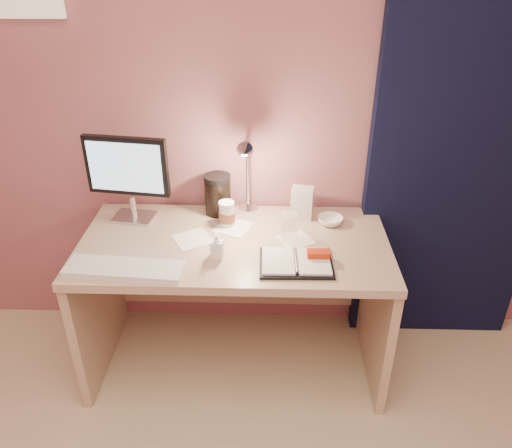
{
  "coord_description": "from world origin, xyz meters",
  "views": [
    {
      "loc": [
        0.16,
        -0.54,
        1.91
      ],
      "look_at": [
        0.1,
        1.33,
        0.85
      ],
      "focal_mm": 35.0,
      "sensor_mm": 36.0,
      "label": 1
    }
  ],
  "objects_px": {
    "planner": "(298,262)",
    "product_box": "(302,203)",
    "desk": "(236,273)",
    "keyboard": "(124,268)",
    "bowl": "(330,221)",
    "desk_lamp": "(247,171)",
    "dark_jar": "(218,196)",
    "monitor": "(128,171)",
    "clear_cup": "(289,227)",
    "lotion_bottle": "(217,245)",
    "coffee_cup": "(227,214)"
  },
  "relations": [
    {
      "from": "desk",
      "to": "lotion_bottle",
      "type": "height_order",
      "value": "lotion_bottle"
    },
    {
      "from": "planner",
      "to": "product_box",
      "type": "height_order",
      "value": "product_box"
    },
    {
      "from": "planner",
      "to": "clear_cup",
      "type": "distance_m",
      "value": 0.2
    },
    {
      "from": "coffee_cup",
      "to": "dark_jar",
      "type": "height_order",
      "value": "dark_jar"
    },
    {
      "from": "product_box",
      "to": "desk",
      "type": "bearing_deg",
      "value": -143.37
    },
    {
      "from": "desk",
      "to": "desk_lamp",
      "type": "height_order",
      "value": "desk_lamp"
    },
    {
      "from": "product_box",
      "to": "keyboard",
      "type": "bearing_deg",
      "value": -138.26
    },
    {
      "from": "coffee_cup",
      "to": "lotion_bottle",
      "type": "height_order",
      "value": "coffee_cup"
    },
    {
      "from": "clear_cup",
      "to": "lotion_bottle",
      "type": "xyz_separation_m",
      "value": [
        -0.31,
        -0.15,
        -0.01
      ]
    },
    {
      "from": "lotion_bottle",
      "to": "desk_lamp",
      "type": "bearing_deg",
      "value": 70.02
    },
    {
      "from": "monitor",
      "to": "product_box",
      "type": "height_order",
      "value": "monitor"
    },
    {
      "from": "monitor",
      "to": "keyboard",
      "type": "relative_size",
      "value": 0.86
    },
    {
      "from": "planner",
      "to": "desk_lamp",
      "type": "height_order",
      "value": "desk_lamp"
    },
    {
      "from": "keyboard",
      "to": "planner",
      "type": "xyz_separation_m",
      "value": [
        0.72,
        0.07,
        0.0
      ]
    },
    {
      "from": "desk",
      "to": "monitor",
      "type": "bearing_deg",
      "value": 165.98
    },
    {
      "from": "bowl",
      "to": "desk_lamp",
      "type": "xyz_separation_m",
      "value": [
        -0.4,
        0.02,
        0.24
      ]
    },
    {
      "from": "product_box",
      "to": "monitor",
      "type": "bearing_deg",
      "value": -168.14
    },
    {
      "from": "clear_cup",
      "to": "dark_jar",
      "type": "relative_size",
      "value": 0.73
    },
    {
      "from": "desk",
      "to": "keyboard",
      "type": "relative_size",
      "value": 2.86
    },
    {
      "from": "monitor",
      "to": "dark_jar",
      "type": "height_order",
      "value": "monitor"
    },
    {
      "from": "keyboard",
      "to": "clear_cup",
      "type": "height_order",
      "value": "clear_cup"
    },
    {
      "from": "monitor",
      "to": "lotion_bottle",
      "type": "height_order",
      "value": "monitor"
    },
    {
      "from": "planner",
      "to": "product_box",
      "type": "xyz_separation_m",
      "value": [
        0.03,
        0.41,
        0.07
      ]
    },
    {
      "from": "desk",
      "to": "planner",
      "type": "distance_m",
      "value": 0.44
    },
    {
      "from": "bowl",
      "to": "planner",
      "type": "bearing_deg",
      "value": -116.16
    },
    {
      "from": "desk_lamp",
      "to": "desk",
      "type": "bearing_deg",
      "value": -111.54
    },
    {
      "from": "dark_jar",
      "to": "product_box",
      "type": "bearing_deg",
      "value": -4.78
    },
    {
      "from": "bowl",
      "to": "clear_cup",
      "type": "bearing_deg",
      "value": -143.27
    },
    {
      "from": "bowl",
      "to": "product_box",
      "type": "xyz_separation_m",
      "value": [
        -0.13,
        0.07,
        0.06
      ]
    },
    {
      "from": "coffee_cup",
      "to": "bowl",
      "type": "height_order",
      "value": "coffee_cup"
    },
    {
      "from": "bowl",
      "to": "desk",
      "type": "bearing_deg",
      "value": -167.71
    },
    {
      "from": "clear_cup",
      "to": "product_box",
      "type": "bearing_deg",
      "value": 72.5
    },
    {
      "from": "monitor",
      "to": "lotion_bottle",
      "type": "xyz_separation_m",
      "value": [
        0.44,
        -0.32,
        -0.19
      ]
    },
    {
      "from": "product_box",
      "to": "desk_lamp",
      "type": "distance_m",
      "value": 0.32
    },
    {
      "from": "bowl",
      "to": "dark_jar",
      "type": "height_order",
      "value": "dark_jar"
    },
    {
      "from": "planner",
      "to": "desk_lamp",
      "type": "relative_size",
      "value": 0.74
    },
    {
      "from": "bowl",
      "to": "keyboard",
      "type": "bearing_deg",
      "value": -154.96
    },
    {
      "from": "dark_jar",
      "to": "coffee_cup",
      "type": "bearing_deg",
      "value": -66.9
    },
    {
      "from": "monitor",
      "to": "keyboard",
      "type": "xyz_separation_m",
      "value": [
        0.07,
        -0.44,
        -0.24
      ]
    },
    {
      "from": "desk_lamp",
      "to": "coffee_cup",
      "type": "bearing_deg",
      "value": -150.89
    },
    {
      "from": "monitor",
      "to": "lotion_bottle",
      "type": "bearing_deg",
      "value": -28.28
    },
    {
      "from": "lotion_bottle",
      "to": "desk_lamp",
      "type": "height_order",
      "value": "desk_lamp"
    },
    {
      "from": "coffee_cup",
      "to": "product_box",
      "type": "distance_m",
      "value": 0.37
    },
    {
      "from": "monitor",
      "to": "bowl",
      "type": "distance_m",
      "value": 0.98
    },
    {
      "from": "clear_cup",
      "to": "lotion_bottle",
      "type": "distance_m",
      "value": 0.34
    },
    {
      "from": "lotion_bottle",
      "to": "product_box",
      "type": "distance_m",
      "value": 0.52
    },
    {
      "from": "lotion_bottle",
      "to": "monitor",
      "type": "bearing_deg",
      "value": 143.6
    },
    {
      "from": "coffee_cup",
      "to": "desk_lamp",
      "type": "bearing_deg",
      "value": 26.93
    },
    {
      "from": "lotion_bottle",
      "to": "dark_jar",
      "type": "xyz_separation_m",
      "value": [
        -0.03,
        0.4,
        0.03
      ]
    },
    {
      "from": "keyboard",
      "to": "coffee_cup",
      "type": "distance_m",
      "value": 0.55
    }
  ]
}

